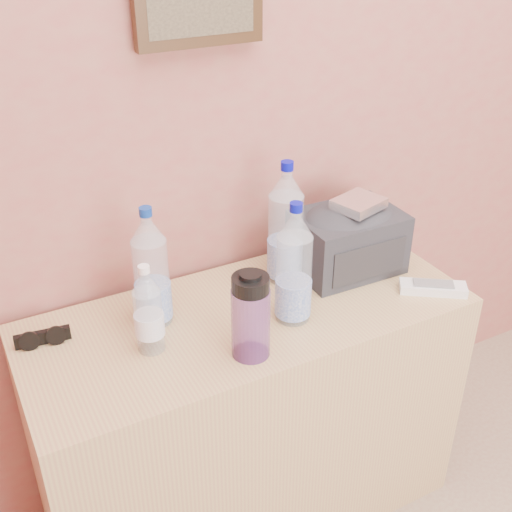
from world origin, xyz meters
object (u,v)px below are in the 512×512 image
Objects in this scene: nalgene_bottle at (251,315)px; ac_remote at (433,288)px; dresser at (249,416)px; pet_small at (148,314)px; foil_packet at (359,204)px; pet_large_c at (286,229)px; toiletry_bag at (348,238)px; pet_large_b at (151,273)px; sunglasses at (43,337)px; pet_large_d at (294,270)px.

nalgene_bottle is 0.53m from ac_remote.
pet_small reaches higher than dresser.
nalgene_bottle is 0.46m from foil_packet.
pet_large_c reaches higher than foil_packet.
pet_large_b is at bearing 179.63° from toiletry_bag.
pet_large_c reaches higher than ac_remote.
pet_large_b is 0.56m from foil_packet.
ac_remote is 0.62× the size of toiletry_bag.
pet_large_c reaches higher than sunglasses.
dresser is 0.51m from pet_small.
pet_large_d is at bearing -156.36° from foil_packet.
pet_large_b is 1.38× the size of pet_small.
foil_packet is at bearing 24.59° from nalgene_bottle.
foil_packet is at bearing -3.19° from pet_large_b.
foil_packet is (0.55, -0.03, 0.07)m from pet_large_b.
pet_small is (-0.26, -0.02, 0.44)m from dresser.
pet_large_c is at bearing 16.10° from pet_small.
pet_small is 0.61m from foil_packet.
pet_large_d is (0.30, -0.14, 0.00)m from pet_large_b.
nalgene_bottle is (-0.15, -0.07, -0.03)m from pet_large_d.
dresser is 4.03× the size of toiletry_bag.
pet_large_b is 0.33m from pet_large_d.
pet_small is (-0.34, 0.05, -0.04)m from pet_large_d.
toiletry_bag reaches higher than ac_remote.
pet_large_b is 0.71m from ac_remote.
dresser is 5.27× the size of nalgene_bottle.
nalgene_bottle reaches higher than sunglasses.
pet_large_b is at bearing 65.07° from pet_small.
nalgene_bottle is 0.48m from sunglasses.
foil_packet is (0.60, 0.07, 0.10)m from pet_small.
pet_large_c is 0.18m from toiletry_bag.
pet_large_b is 0.54m from toiletry_bag.
pet_large_c is at bearing 3.29° from pet_large_b.
toiletry_bag is at bearing 127.38° from foil_packet.
pet_large_c is 2.66× the size of sunglasses.
pet_large_d is 2.46× the size of sunglasses.
dresser is 0.60m from ac_remote.
dresser is at bearing -19.92° from pet_large_b.
dresser is at bearing -162.41° from ac_remote.
pet_large_d is 0.35m from pet_small.
pet_large_d is (-0.07, -0.16, -0.01)m from pet_large_c.
dresser is at bearing 141.50° from pet_large_d.
pet_large_c reaches higher than toiletry_bag.
foil_packet reaches higher than ac_remote.
pet_large_d reaches higher than foil_packet.
foil_packet is at bearing -51.56° from toiletry_bag.
ac_remote is (0.46, -0.14, 0.35)m from dresser.
pet_large_d reaches higher than pet_large_b.
dresser is 0.52m from pet_large_c.
ac_remote is at bearing -10.88° from pet_large_d.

